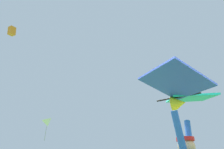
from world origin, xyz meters
The scene contains 3 objects.
held_stunt_kite centered at (0.05, 0.05, 2.25)m, with size 1.72×1.15×0.40m.
distant_kite_orange_mid_right centered at (-0.98, 25.52, 20.20)m, with size 1.30×1.23×1.48m.
distant_kite_white_high_left centered at (5.59, 21.88, 6.32)m, with size 1.47×1.29×2.80m.
Camera 1 is at (-2.43, -1.32, 1.23)m, focal length 29.03 mm.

